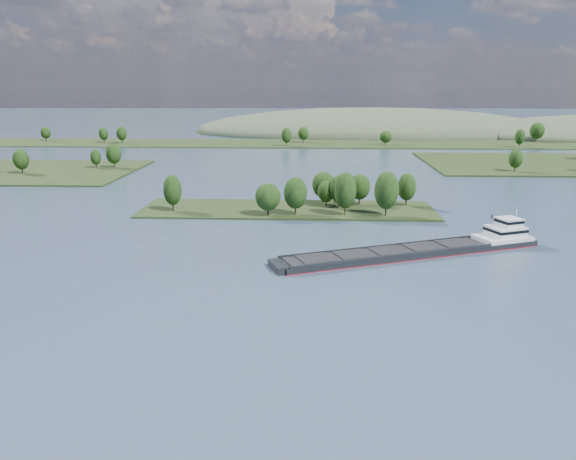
{
  "coord_description": "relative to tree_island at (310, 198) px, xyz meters",
  "views": [
    {
      "loc": [
        9.06,
        -8.01,
        42.05
      ],
      "look_at": [
        2.49,
        130.0,
        6.0
      ],
      "focal_mm": 35.0,
      "sensor_mm": 36.0,
      "label": 1
    }
  ],
  "objects": [
    {
      "name": "ground",
      "position": [
        -7.75,
        -58.6,
        -4.52
      ],
      "size": [
        1800.0,
        1800.0,
        0.0
      ],
      "primitive_type": "plane",
      "color": "#324758",
      "rests_on": "ground"
    },
    {
      "name": "tree_island",
      "position": [
        0.0,
        0.0,
        0.0
      ],
      "size": [
        100.0,
        30.02,
        15.86
      ],
      "color": "#202F15",
      "rests_on": "ground"
    },
    {
      "name": "back_shoreline",
      "position": [
        2.2,
        221.17,
        -3.82
      ],
      "size": [
        900.0,
        60.0,
        15.54
      ],
      "color": "#202F15",
      "rests_on": "ground"
    },
    {
      "name": "hill_west",
      "position": [
        52.25,
        321.4,
        -4.52
      ],
      "size": [
        320.0,
        160.0,
        44.0
      ],
      "primitive_type": "ellipsoid",
      "color": "#404E36",
      "rests_on": "ground"
    },
    {
      "name": "cargo_barge",
      "position": [
        30.65,
        -47.23,
        -3.27
      ],
      "size": [
        70.92,
        35.87,
        9.9
      ],
      "color": "black",
      "rests_on": "ground"
    }
  ]
}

